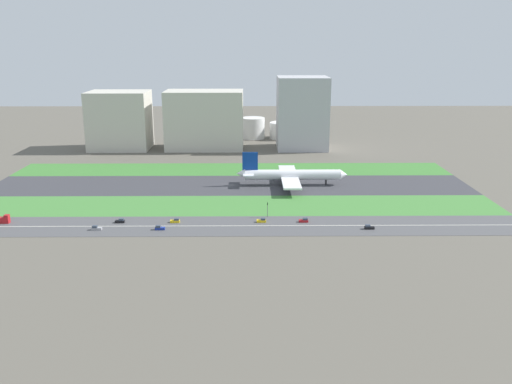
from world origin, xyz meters
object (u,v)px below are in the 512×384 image
Objects in this scene: car_0 at (304,220)px; traffic_light at (267,209)px; office_tower at (302,113)px; fuel_tank_centre at (284,130)px; terminal_building at (120,120)px; truck_0 at (1,220)px; car_3 at (175,221)px; car_2 at (262,220)px; car_5 at (96,228)px; airliner at (290,175)px; hangar_building at (205,120)px; fuel_tank_west at (253,128)px; car_6 at (160,228)px; car_1 at (120,221)px; car_4 at (369,227)px.

traffic_light reaches higher than car_0.
fuel_tank_centre is (-10.88, 45.00, -20.81)m from office_tower.
truck_0 is at bearing -94.59° from terminal_building.
car_3 is 0.61× the size of traffic_light.
car_3 is 198.82m from office_tower.
truck_0 is 269.82m from fuel_tank_centre.
car_2 is 121.64m from truck_0.
fuel_tank_centre reaches higher than truck_0.
car_2 is at bearing 0.00° from car_3.
fuel_tank_centre reaches higher than traffic_light.
car_0 is at bearing -173.95° from car_5.
airliner is 1.09× the size of hangar_building.
hangar_building reaches higher than traffic_light.
truck_0 reaches higher than car_5.
fuel_tank_west is (-6.18, 219.01, 4.69)m from traffic_light.
car_5 is at bearing 0.00° from car_6.
car_1 is 0.10× the size of terminal_building.
car_3 and car_4 have the same top height.
fuel_tank_centre is at bearing -106.54° from car_6.
office_tower is at bearing 79.11° from car_2.
terminal_building is (-66.61, 182.00, 21.34)m from car_3.
car_2 is (-48.19, 10.00, 0.00)m from car_4.
fuel_tank_centre is at bearing 34.65° from hangar_building.
car_6 is 0.07× the size of hangar_building.
car_2 is at bearing -96.07° from fuel_tank_centre.
car_3 is at bearing 180.00° from car_0.
traffic_light reaches higher than car_5.
airliner is 1.42× the size of terminal_building.
car_3 is at bearing -105.87° from fuel_tank_centre.
traffic_light is at bearing -166.93° from car_5.
car_6 is 0.08× the size of office_tower.
car_4 is 0.07× the size of hangar_building.
hangar_building is (-40.98, 182.00, 21.56)m from car_2.
car_1 and car_5 have the same top height.
truck_0 is (-121.63, -0.00, 0.75)m from car_2.
terminal_building reaches higher than car_6.
car_2 is at bearing -172.37° from car_5.
car_2 is at bearing -109.79° from traffic_light.
fuel_tank_west reaches higher than car_1.
fuel_tank_centre is at bearing 18.94° from terminal_building.
fuel_tank_west is at bearing 97.58° from airliner.
fuel_tank_west is at bearing 91.62° from traffic_light.
car_6 is 240.99m from fuel_tank_west.
office_tower reaches higher than traffic_light.
hangar_building is at bearing -129.93° from fuel_tank_west.
car_1 is 244.36m from fuel_tank_centre.
fuel_tank_west is at bearing -77.74° from car_4.
fuel_tank_centre is (27.44, 0.00, -2.07)m from fuel_tank_west.
car_3 is at bearing 0.00° from car_1.
office_tower reaches higher than fuel_tank_west.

